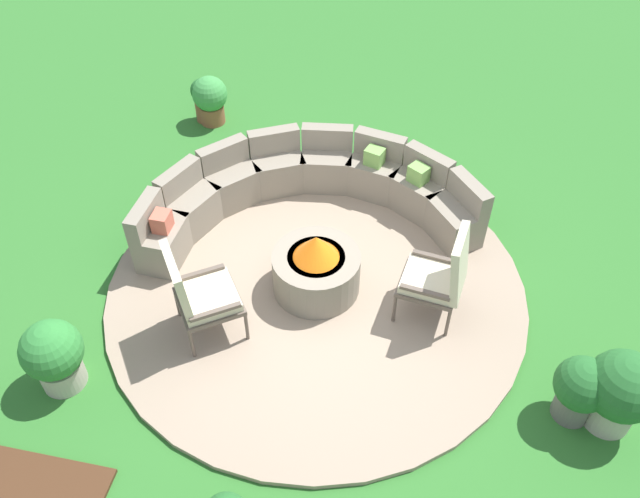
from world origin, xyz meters
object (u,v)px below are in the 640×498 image
curved_stone_bench (306,190)px  lounge_chair_front_right (441,275)px  fire_pit (316,268)px  potted_plant_5 (210,98)px  potted_plant_2 (54,355)px  potted_plant_3 (621,390)px  lounge_chair_front_left (197,293)px  potted_plant_1 (204,98)px  potted_plant_0 (581,388)px

curved_stone_bench → lounge_chair_front_right: lounge_chair_front_right is taller
curved_stone_bench → fire_pit: bearing=-72.5°
fire_pit → potted_plant_5: fire_pit is taller
fire_pit → potted_plant_2: 2.71m
fire_pit → lounge_chair_front_right: lounge_chair_front_right is taller
lounge_chair_front_right → potted_plant_3: 1.92m
lounge_chair_front_right → potted_plant_5: bearing=57.3°
lounge_chair_front_left → lounge_chair_front_right: 2.42m
fire_pit → lounge_chair_front_left: bearing=-141.4°
lounge_chair_front_right → potted_plant_1: size_ratio=1.74×
lounge_chair_front_left → lounge_chair_front_right: bearing=72.7°
lounge_chair_front_right → potted_plant_0: (1.35, -0.93, -0.22)m
potted_plant_5 → potted_plant_1: bearing=165.0°
curved_stone_bench → lounge_chair_front_right: size_ratio=3.34×
potted_plant_3 → potted_plant_5: potted_plant_3 is taller
potted_plant_1 → potted_plant_3: (5.21, -3.94, 0.13)m
fire_pit → potted_plant_2: bearing=-142.7°
lounge_chair_front_left → potted_plant_5: lounge_chair_front_left is taller
lounge_chair_front_right → potted_plant_0: lounge_chair_front_right is taller
potted_plant_5 → potted_plant_2: bearing=-90.3°
lounge_chair_front_right → potted_plant_0: 1.65m
lounge_chair_front_left → potted_plant_2: (-1.14, -0.84, -0.20)m
lounge_chair_front_right → potted_plant_1: (-3.54, 3.01, -0.27)m
fire_pit → lounge_chair_front_right: 1.33m
curved_stone_bench → potted_plant_5: bearing=136.3°
fire_pit → lounge_chair_front_right: (1.29, -0.09, 0.27)m
potted_plant_1 → potted_plant_2: (0.09, -4.56, 0.07)m
potted_plant_0 → potted_plant_1: 6.27m
lounge_chair_front_right → potted_plant_0: bearing=-116.3°
potted_plant_1 → potted_plant_5: 0.12m
lounge_chair_front_left → potted_plant_3: lounge_chair_front_left is taller
lounge_chair_front_left → potted_plant_1: bearing=163.7°
curved_stone_bench → potted_plant_3: (3.35, -2.24, 0.12)m
potted_plant_1 → potted_plant_2: size_ratio=0.82×
potted_plant_0 → potted_plant_3: potted_plant_3 is taller
curved_stone_bench → potted_plant_2: size_ratio=4.74×
potted_plant_3 → potted_plant_5: size_ratio=1.25×
lounge_chair_front_right → potted_plant_2: size_ratio=1.42×
lounge_chair_front_left → potted_plant_5: size_ratio=1.60×
lounge_chair_front_right → potted_plant_2: (-3.45, -1.55, -0.20)m
potted_plant_0 → potted_plant_2: potted_plant_2 is taller
lounge_chair_front_left → lounge_chair_front_right: size_ratio=1.00×
fire_pit → lounge_chair_front_right: bearing=-4.0°
potted_plant_0 → potted_plant_5: 6.16m
potted_plant_2 → potted_plant_3: potted_plant_3 is taller
lounge_chair_front_right → potted_plant_5: size_ratio=1.60×
potted_plant_3 → lounge_chair_front_right: bearing=150.7°
potted_plant_2 → potted_plant_5: size_ratio=1.12×
curved_stone_bench → potted_plant_2: bearing=-121.8°
potted_plant_1 → potted_plant_3: 6.53m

